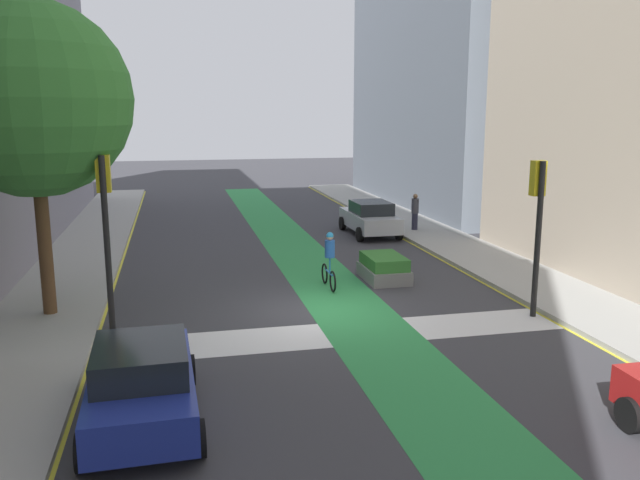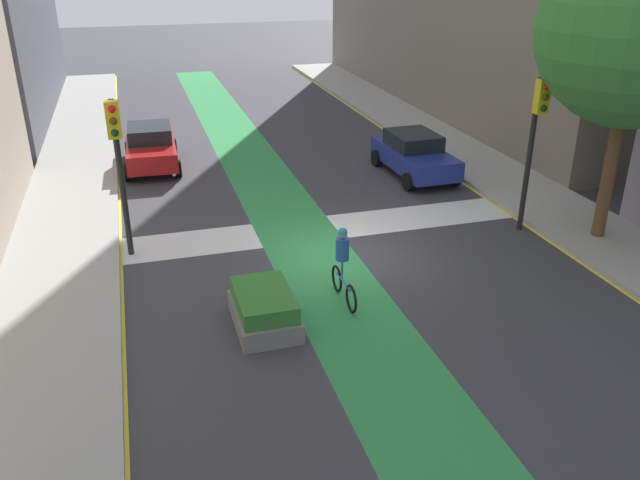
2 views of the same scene
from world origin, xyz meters
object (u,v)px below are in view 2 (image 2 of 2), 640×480
(car_blue_left_near, at_px, (414,154))
(car_red_right_near, at_px, (151,146))
(median_planter, at_px, (264,309))
(traffic_signal_near_right, at_px, (117,150))
(street_tree_near, at_px, (637,28))
(cyclist_in_lane, at_px, (343,263))
(traffic_signal_near_left, at_px, (536,127))

(car_blue_left_near, xyz_separation_m, car_red_right_near, (9.30, -3.79, 0.00))
(median_planter, bearing_deg, car_red_right_near, -81.88)
(traffic_signal_near_right, distance_m, car_red_right_near, 8.35)
(car_red_right_near, distance_m, median_planter, 12.69)
(car_red_right_near, distance_m, street_tree_near, 16.90)
(car_red_right_near, height_order, cyclist_in_lane, cyclist_in_lane)
(traffic_signal_near_left, distance_m, median_planter, 9.47)
(traffic_signal_near_right, height_order, car_blue_left_near, traffic_signal_near_right)
(car_blue_left_near, distance_m, street_tree_near, 9.01)
(street_tree_near, distance_m, median_planter, 11.80)
(traffic_signal_near_left, bearing_deg, car_blue_left_near, -79.84)
(cyclist_in_lane, xyz_separation_m, street_tree_near, (-8.22, -1.25, 4.93))
(traffic_signal_near_right, relative_size, median_planter, 2.07)
(car_red_right_near, bearing_deg, street_tree_near, 138.45)
(traffic_signal_near_left, height_order, car_red_right_near, traffic_signal_near_left)
(street_tree_near, bearing_deg, traffic_signal_near_left, -34.45)
(car_blue_left_near, bearing_deg, traffic_signal_near_right, 22.18)
(traffic_signal_near_right, height_order, traffic_signal_near_left, traffic_signal_near_left)
(traffic_signal_near_left, relative_size, car_red_right_near, 1.07)
(cyclist_in_lane, bearing_deg, car_blue_left_near, -123.80)
(car_blue_left_near, relative_size, cyclist_in_lane, 2.29)
(street_tree_near, xyz_separation_m, median_planter, (10.27, 1.87, -5.50))
(traffic_signal_near_right, bearing_deg, cyclist_in_lane, 140.90)
(street_tree_near, bearing_deg, traffic_signal_near_right, -11.66)
(traffic_signal_near_right, xyz_separation_m, car_red_right_near, (-1.01, -7.99, -2.22))
(traffic_signal_near_left, xyz_separation_m, car_blue_left_near, (1.02, -5.71, -2.36))
(street_tree_near, bearing_deg, car_blue_left_near, -68.18)
(cyclist_in_lane, distance_m, median_planter, 2.22)
(traffic_signal_near_right, relative_size, traffic_signal_near_left, 0.95)
(traffic_signal_near_right, height_order, car_red_right_near, traffic_signal_near_right)
(car_red_right_near, bearing_deg, cyclist_in_lane, 107.84)
(street_tree_near, relative_size, median_planter, 3.99)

